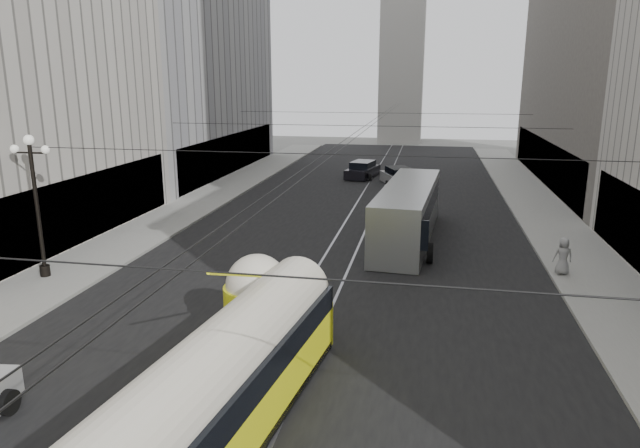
% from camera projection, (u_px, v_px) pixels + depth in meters
% --- Properties ---
extents(road, '(20.00, 85.00, 0.02)m').
position_uv_depth(road, '(360.00, 217.00, 37.45)').
color(road, black).
rests_on(road, ground).
extents(sidewalk_left, '(4.00, 72.00, 0.15)m').
position_uv_depth(sidewalk_left, '(207.00, 199.00, 42.94)').
color(sidewalk_left, gray).
rests_on(sidewalk_left, ground).
extents(sidewalk_right, '(4.00, 72.00, 0.15)m').
position_uv_depth(sidewalk_right, '(542.00, 212.00, 38.57)').
color(sidewalk_right, gray).
rests_on(sidewalk_right, ground).
extents(rail_left, '(0.12, 85.00, 0.04)m').
position_uv_depth(rail_left, '(348.00, 217.00, 37.58)').
color(rail_left, gray).
rests_on(rail_left, ground).
extents(rail_right, '(0.12, 85.00, 0.04)m').
position_uv_depth(rail_right, '(371.00, 218.00, 37.31)').
color(rail_right, gray).
rests_on(rail_right, ground).
extents(building_left_far, '(12.60, 28.60, 28.60)m').
position_uv_depth(building_left_far, '(166.00, 17.00, 52.29)').
color(building_left_far, '#999999').
rests_on(building_left_far, ground).
extents(distant_tower, '(6.00, 6.00, 31.36)m').
position_uv_depth(distant_tower, '(403.00, 33.00, 78.95)').
color(distant_tower, '#B2AFA8').
rests_on(distant_tower, ground).
extents(lamppost_left_mid, '(1.86, 0.44, 6.37)m').
position_uv_depth(lamppost_left_mid, '(36.00, 198.00, 25.01)').
color(lamppost_left_mid, black).
rests_on(lamppost_left_mid, sidewalk_left).
extents(catenary, '(25.00, 72.00, 0.23)m').
position_uv_depth(catenary, '(361.00, 128.00, 35.01)').
color(catenary, black).
rests_on(catenary, ground).
extents(streetcar, '(3.78, 14.54, 3.18)m').
position_uv_depth(streetcar, '(213.00, 395.00, 13.51)').
color(streetcar, '#EFF615').
rests_on(streetcar, ground).
extents(city_bus, '(3.49, 12.43, 3.12)m').
position_uv_depth(city_bus, '(408.00, 210.00, 31.89)').
color(city_bus, gray).
rests_on(city_bus, ground).
extents(sedan_white_far, '(3.64, 5.26, 1.54)m').
position_uv_depth(sedan_white_far, '(399.00, 177.00, 48.52)').
color(sedan_white_far, beige).
rests_on(sedan_white_far, ground).
extents(sedan_dark_far, '(2.92, 5.12, 1.52)m').
position_uv_depth(sedan_dark_far, '(363.00, 170.00, 52.38)').
color(sedan_dark_far, black).
rests_on(sedan_dark_far, ground).
extents(pedestrian_sidewalk_right, '(0.91, 0.63, 1.73)m').
position_uv_depth(pedestrian_sidewalk_right, '(563.00, 256.00, 25.93)').
color(pedestrian_sidewalk_right, gray).
rests_on(pedestrian_sidewalk_right, sidewalk_right).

